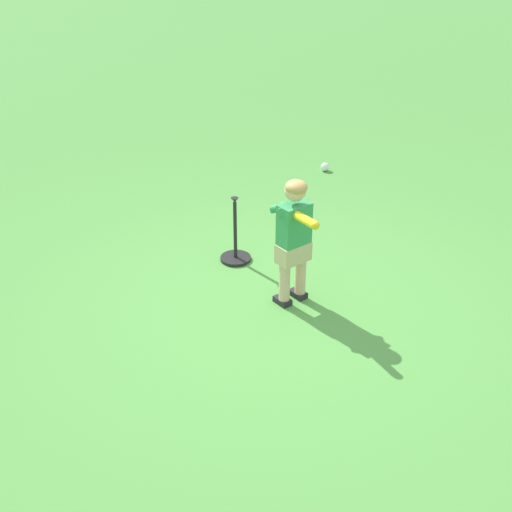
{
  "coord_description": "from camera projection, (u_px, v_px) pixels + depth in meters",
  "views": [
    {
      "loc": [
        -4.57,
        0.85,
        3.1
      ],
      "look_at": [
        0.1,
        0.16,
        0.45
      ],
      "focal_mm": 48.15,
      "sensor_mm": 36.0,
      "label": 1
    }
  ],
  "objects": [
    {
      "name": "child_batter",
      "position": [
        294.0,
        231.0,
        5.35
      ],
      "size": [
        0.62,
        0.33,
        1.08
      ],
      "color": "#232328",
      "rests_on": "ground"
    },
    {
      "name": "ground_plane",
      "position": [
        277.0,
        309.0,
        5.57
      ],
      "size": [
        40.0,
        40.0,
        0.0
      ],
      "primitive_type": "plane",
      "color": "#519942"
    },
    {
      "name": "play_ball_midfield",
      "position": [
        325.0,
        167.0,
        8.11
      ],
      "size": [
        0.1,
        0.1,
        0.1
      ],
      "primitive_type": "sphere",
      "color": "white",
      "rests_on": "ground"
    },
    {
      "name": "batting_tee",
      "position": [
        236.0,
        250.0,
        6.22
      ],
      "size": [
        0.28,
        0.28,
        0.62
      ],
      "color": "black",
      "rests_on": "ground"
    }
  ]
}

